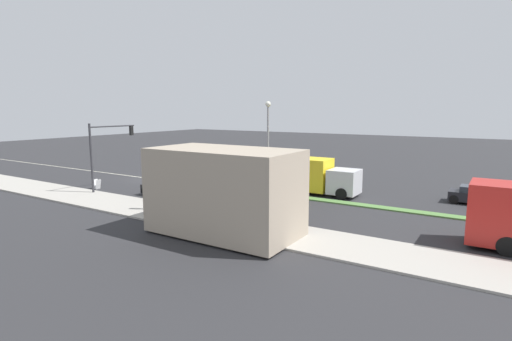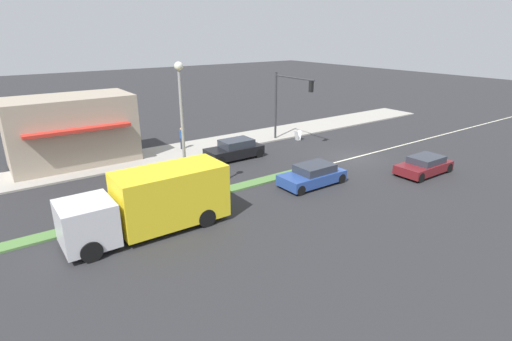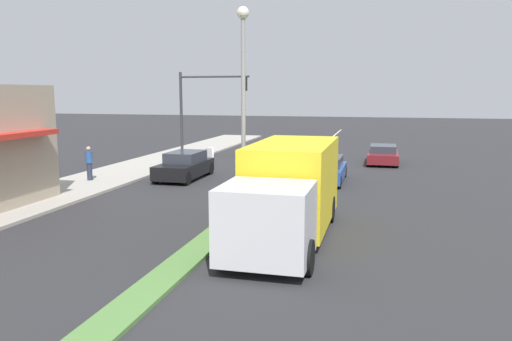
{
  "view_description": "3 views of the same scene",
  "coord_description": "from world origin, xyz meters",
  "px_view_note": "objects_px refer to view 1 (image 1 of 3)",
  "views": [
    {
      "loc": [
        27.59,
        29.67,
        6.84
      ],
      "look_at": [
        -0.75,
        11.88,
        1.69
      ],
      "focal_mm": 28.0,
      "sensor_mm": 36.0,
      "label": 1
    },
    {
      "loc": [
        -18.69,
        22.15,
        8.93
      ],
      "look_at": [
        -1.49,
        9.85,
        1.47
      ],
      "focal_mm": 28.0,
      "sensor_mm": 36.0,
      "label": 2
    },
    {
      "loc": [
        -4.98,
        31.08,
        4.46
      ],
      "look_at": [
        0.02,
        11.54,
        1.29
      ],
      "focal_mm": 35.0,
      "sensor_mm": 36.0,
      "label": 3
    }
  ],
  "objects_px": {
    "delivery_truck": "(310,175)",
    "sedan_dark": "(480,196)",
    "warning_aframe_sign": "(97,184)",
    "street_lamp": "(268,135)",
    "sedan_maroon": "(177,166)",
    "suv_black": "(167,188)",
    "coupe_blue": "(213,175)",
    "traffic_signal_main": "(106,145)",
    "pedestrian": "(147,196)"
  },
  "relations": [
    {
      "from": "street_lamp",
      "to": "warning_aframe_sign",
      "type": "distance_m",
      "value": 15.48
    },
    {
      "from": "pedestrian",
      "to": "warning_aframe_sign",
      "type": "bearing_deg",
      "value": -107.77
    },
    {
      "from": "street_lamp",
      "to": "sedan_maroon",
      "type": "distance_m",
      "value": 16.06
    },
    {
      "from": "street_lamp",
      "to": "delivery_truck",
      "type": "bearing_deg",
      "value": 128.92
    },
    {
      "from": "traffic_signal_main",
      "to": "suv_black",
      "type": "bearing_deg",
      "value": 100.99
    },
    {
      "from": "warning_aframe_sign",
      "to": "sedan_maroon",
      "type": "relative_size",
      "value": 0.21
    },
    {
      "from": "pedestrian",
      "to": "delivery_truck",
      "type": "xyz_separation_m",
      "value": [
        -11.37,
        6.86,
        0.46
      ]
    },
    {
      "from": "warning_aframe_sign",
      "to": "sedan_dark",
      "type": "height_order",
      "value": "sedan_dark"
    },
    {
      "from": "sedan_maroon",
      "to": "warning_aframe_sign",
      "type": "bearing_deg",
      "value": 5.88
    },
    {
      "from": "sedan_dark",
      "to": "sedan_maroon",
      "type": "bearing_deg",
      "value": -90.0
    },
    {
      "from": "pedestrian",
      "to": "coupe_blue",
      "type": "bearing_deg",
      "value": -164.21
    },
    {
      "from": "sedan_dark",
      "to": "traffic_signal_main",
      "type": "bearing_deg",
      "value": -67.65
    },
    {
      "from": "traffic_signal_main",
      "to": "sedan_maroon",
      "type": "height_order",
      "value": "traffic_signal_main"
    },
    {
      "from": "delivery_truck",
      "to": "suv_black",
      "type": "bearing_deg",
      "value": -51.58
    },
    {
      "from": "sedan_dark",
      "to": "delivery_truck",
      "type": "bearing_deg",
      "value": -77.06
    },
    {
      "from": "suv_black",
      "to": "coupe_blue",
      "type": "xyz_separation_m",
      "value": [
        -7.2,
        -1.0,
        -0.07
      ]
    },
    {
      "from": "suv_black",
      "to": "pedestrian",
      "type": "bearing_deg",
      "value": 28.0
    },
    {
      "from": "traffic_signal_main",
      "to": "coupe_blue",
      "type": "height_order",
      "value": "traffic_signal_main"
    },
    {
      "from": "pedestrian",
      "to": "coupe_blue",
      "type": "height_order",
      "value": "pedestrian"
    },
    {
      "from": "delivery_truck",
      "to": "sedan_dark",
      "type": "relative_size",
      "value": 1.81
    },
    {
      "from": "traffic_signal_main",
      "to": "coupe_blue",
      "type": "distance_m",
      "value": 10.15
    },
    {
      "from": "delivery_truck",
      "to": "suv_black",
      "type": "distance_m",
      "value": 11.61
    },
    {
      "from": "warning_aframe_sign",
      "to": "delivery_truck",
      "type": "xyz_separation_m",
      "value": [
        -8.36,
        16.24,
        1.04
      ]
    },
    {
      "from": "street_lamp",
      "to": "delivery_truck",
      "type": "height_order",
      "value": "street_lamp"
    },
    {
      "from": "warning_aframe_sign",
      "to": "coupe_blue",
      "type": "bearing_deg",
      "value": 143.59
    },
    {
      "from": "traffic_signal_main",
      "to": "suv_black",
      "type": "xyz_separation_m",
      "value": [
        -1.12,
        5.79,
        -3.23
      ]
    },
    {
      "from": "street_lamp",
      "to": "delivery_truck",
      "type": "distance_m",
      "value": 4.82
    },
    {
      "from": "warning_aframe_sign",
      "to": "delivery_truck",
      "type": "bearing_deg",
      "value": 117.24
    },
    {
      "from": "delivery_truck",
      "to": "sedan_dark",
      "type": "distance_m",
      "value": 12.54
    },
    {
      "from": "warning_aframe_sign",
      "to": "sedan_maroon",
      "type": "bearing_deg",
      "value": -174.12
    },
    {
      "from": "traffic_signal_main",
      "to": "sedan_maroon",
      "type": "relative_size",
      "value": 1.4
    },
    {
      "from": "traffic_signal_main",
      "to": "suv_black",
      "type": "height_order",
      "value": "traffic_signal_main"
    },
    {
      "from": "street_lamp",
      "to": "sedan_dark",
      "type": "xyz_separation_m",
      "value": [
        -5.0,
        14.91,
        -4.14
      ]
    },
    {
      "from": "suv_black",
      "to": "delivery_truck",
      "type": "bearing_deg",
      "value": 128.42
    },
    {
      "from": "traffic_signal_main",
      "to": "sedan_maroon",
      "type": "distance_m",
      "value": 11.88
    },
    {
      "from": "street_lamp",
      "to": "sedan_maroon",
      "type": "relative_size",
      "value": 1.84
    },
    {
      "from": "street_lamp",
      "to": "warning_aframe_sign",
      "type": "height_order",
      "value": "street_lamp"
    },
    {
      "from": "traffic_signal_main",
      "to": "sedan_maroon",
      "type": "xyz_separation_m",
      "value": [
        -11.12,
        -2.52,
        -3.33
      ]
    },
    {
      "from": "delivery_truck",
      "to": "coupe_blue",
      "type": "bearing_deg",
      "value": -90.0
    },
    {
      "from": "delivery_truck",
      "to": "suv_black",
      "type": "height_order",
      "value": "delivery_truck"
    },
    {
      "from": "suv_black",
      "to": "street_lamp",
      "type": "bearing_deg",
      "value": 128.21
    },
    {
      "from": "street_lamp",
      "to": "suv_black",
      "type": "bearing_deg",
      "value": -51.79
    },
    {
      "from": "traffic_signal_main",
      "to": "warning_aframe_sign",
      "type": "distance_m",
      "value": 3.74
    },
    {
      "from": "pedestrian",
      "to": "suv_black",
      "type": "height_order",
      "value": "pedestrian"
    },
    {
      "from": "traffic_signal_main",
      "to": "street_lamp",
      "type": "bearing_deg",
      "value": 116.76
    },
    {
      "from": "sedan_maroon",
      "to": "suv_black",
      "type": "xyz_separation_m",
      "value": [
        10.0,
        8.31,
        0.1
      ]
    },
    {
      "from": "traffic_signal_main",
      "to": "warning_aframe_sign",
      "type": "bearing_deg",
      "value": -88.5
    },
    {
      "from": "suv_black",
      "to": "warning_aframe_sign",
      "type": "bearing_deg",
      "value": -80.8
    },
    {
      "from": "street_lamp",
      "to": "pedestrian",
      "type": "height_order",
      "value": "street_lamp"
    },
    {
      "from": "warning_aframe_sign",
      "to": "sedan_dark",
      "type": "bearing_deg",
      "value": 111.43
    }
  ]
}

